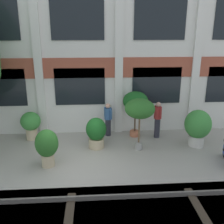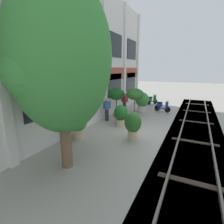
% 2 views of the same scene
% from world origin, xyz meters
% --- Properties ---
extents(ground_plane, '(80.00, 80.00, 0.00)m').
position_xyz_m(ground_plane, '(0.00, 0.00, 0.00)').
color(ground_plane, '#9E998E').
extents(apartment_facade, '(18.13, 0.64, 8.53)m').
position_xyz_m(apartment_facade, '(-0.00, 3.18, 4.24)').
color(apartment_facade, silver).
rests_on(apartment_facade, ground).
extents(rail_tracks, '(25.77, 2.80, 0.43)m').
position_xyz_m(rail_tracks, '(-0.00, -3.03, -0.13)').
color(rail_tracks, '#4C473F').
rests_on(rail_tracks, ground).
extents(potted_plant_terracotta_small, '(1.20, 1.20, 2.16)m').
position_xyz_m(potted_plant_terracotta_small, '(2.44, 0.93, 1.73)').
color(potted_plant_terracotta_small, gray).
rests_on(potted_plant_terracotta_small, ground).
extents(potted_plant_ribbed_drum, '(1.11, 1.11, 1.58)m').
position_xyz_m(potted_plant_ribbed_drum, '(4.96, 1.11, 0.89)').
color(potted_plant_ribbed_drum, beige).
rests_on(potted_plant_ribbed_drum, ground).
extents(potted_plant_fluted_column, '(0.83, 0.83, 1.41)m').
position_xyz_m(potted_plant_fluted_column, '(-1.09, -0.19, 0.82)').
color(potted_plant_fluted_column, tan).
rests_on(potted_plant_fluted_column, ground).
extents(potted_plant_tall_urn, '(1.14, 1.14, 2.12)m').
position_xyz_m(potted_plant_tall_urn, '(2.49, 2.33, 1.61)').
color(potted_plant_tall_urn, '#B76647').
rests_on(potted_plant_tall_urn, ground).
extents(potted_plant_glazed_jar, '(0.85, 0.85, 1.31)m').
position_xyz_m(potted_plant_glazed_jar, '(0.69, 1.22, 0.70)').
color(potted_plant_glazed_jar, tan).
rests_on(potted_plant_glazed_jar, ground).
extents(potted_plant_stone_basin, '(0.89, 0.89, 1.27)m').
position_xyz_m(potted_plant_stone_basin, '(-2.21, 2.29, 0.76)').
color(potted_plant_stone_basin, tan).
rests_on(potted_plant_stone_basin, ground).
extents(resident_by_doorway, '(0.35, 0.45, 1.55)m').
position_xyz_m(resident_by_doorway, '(1.26, 2.48, 0.83)').
color(resident_by_doorway, '#282833').
rests_on(resident_by_doorway, ground).
extents(resident_watching_tracks, '(0.34, 0.51, 1.68)m').
position_xyz_m(resident_watching_tracks, '(3.48, 2.10, 0.90)').
color(resident_watching_tracks, '#282833').
rests_on(resident_watching_tracks, ground).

